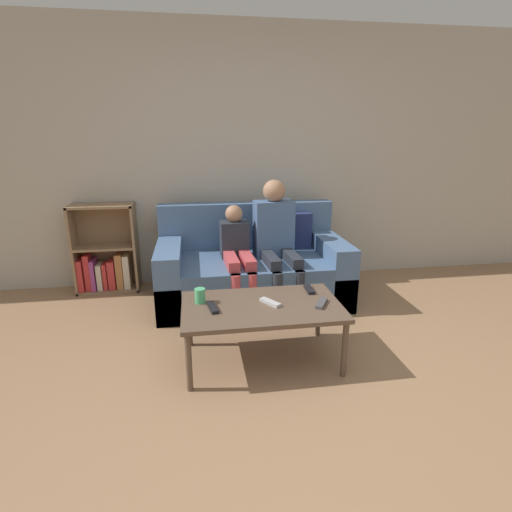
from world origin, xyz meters
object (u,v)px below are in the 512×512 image
at_px(couch, 252,270).
at_px(tv_remote_0, 270,302).
at_px(coffee_table, 262,310).
at_px(bookshelf, 106,257).
at_px(tv_remote_1, 213,308).
at_px(person_adult, 276,234).
at_px(cup_near, 200,296).
at_px(tv_remote_2, 322,303).
at_px(person_child, 237,251).
at_px(tv_remote_3, 309,289).

bearing_deg(couch, tv_remote_0, -91.92).
relative_size(couch, coffee_table, 1.61).
relative_size(bookshelf, tv_remote_1, 5.06).
height_order(bookshelf, person_adult, person_adult).
bearing_deg(cup_near, tv_remote_0, -11.50).
distance_m(cup_near, tv_remote_2, 0.84).
bearing_deg(person_child, cup_near, -114.72).
height_order(bookshelf, tv_remote_2, bookshelf).
bearing_deg(couch, tv_remote_3, -72.46).
xyz_separation_m(couch, tv_remote_1, (-0.43, -1.16, 0.15)).
xyz_separation_m(tv_remote_2, tv_remote_3, (-0.01, 0.26, 0.00)).
height_order(coffee_table, person_child, person_child).
distance_m(couch, person_adult, 0.44).
relative_size(bookshelf, cup_near, 8.61).
height_order(tv_remote_0, tv_remote_2, same).
height_order(tv_remote_0, tv_remote_3, same).
bearing_deg(cup_near, tv_remote_2, -11.47).
xyz_separation_m(person_adult, tv_remote_3, (0.08, -0.84, -0.22)).
bearing_deg(tv_remote_1, couch, 59.50).
height_order(cup_near, tv_remote_1, cup_near).
distance_m(bookshelf, person_child, 1.42).
height_order(tv_remote_2, tv_remote_3, same).
bearing_deg(tv_remote_2, bookshelf, 167.29).
xyz_separation_m(person_adult, tv_remote_1, (-0.65, -1.06, -0.22)).
bearing_deg(tv_remote_3, cup_near, -170.79).
distance_m(tv_remote_1, tv_remote_3, 0.76).
xyz_separation_m(person_child, tv_remote_2, (0.47, -1.05, -0.09)).
bearing_deg(tv_remote_0, couch, 54.24).
bearing_deg(person_child, tv_remote_2, -68.70).
height_order(cup_near, tv_remote_0, cup_near).
bearing_deg(coffee_table, tv_remote_2, -8.97).
bearing_deg(tv_remote_3, person_child, 122.59).
height_order(person_adult, tv_remote_3, person_adult).
height_order(person_child, tv_remote_3, person_child).
height_order(person_child, cup_near, person_child).
bearing_deg(person_adult, tv_remote_3, -87.99).
bearing_deg(tv_remote_0, tv_remote_3, -4.02).
height_order(couch, bookshelf, bookshelf).
bearing_deg(tv_remote_0, tv_remote_1, 150.08).
relative_size(coffee_table, tv_remote_0, 6.50).
bearing_deg(tv_remote_0, tv_remote_2, -45.25).
distance_m(coffee_table, person_adult, 1.11).
bearing_deg(bookshelf, person_child, -24.97).
distance_m(person_child, tv_remote_3, 0.91).
xyz_separation_m(bookshelf, tv_remote_3, (1.73, -1.38, 0.09)).
relative_size(tv_remote_0, tv_remote_1, 0.96).
distance_m(tv_remote_0, tv_remote_1, 0.40).
height_order(couch, person_adult, person_adult).
xyz_separation_m(cup_near, tv_remote_3, (0.81, 0.09, -0.04)).
relative_size(bookshelf, tv_remote_2, 5.20).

